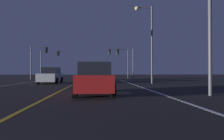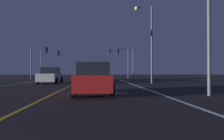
# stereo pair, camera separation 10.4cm
# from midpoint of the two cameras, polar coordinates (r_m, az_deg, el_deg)

# --- Properties ---
(lane_edge_right) EXTENTS (0.16, 37.66, 0.01)m
(lane_edge_right) POSITION_cam_midpoint_polar(r_m,az_deg,el_deg) (13.36, 10.95, -5.74)
(lane_edge_right) COLOR silver
(lane_edge_right) RESTS_ON ground
(lane_center_divider) EXTENTS (0.16, 37.66, 0.01)m
(lane_center_divider) POSITION_cam_midpoint_polar(r_m,az_deg,el_deg) (13.14, -14.62, -5.82)
(lane_center_divider) COLOR gold
(lane_center_divider) RESTS_ON ground
(car_ahead_far) EXTENTS (2.02, 4.30, 1.70)m
(car_ahead_far) POSITION_cam_midpoint_polar(r_m,az_deg,el_deg) (29.06, -3.85, -1.37)
(car_ahead_far) COLOR black
(car_ahead_far) RESTS_ON ground
(car_oncoming) EXTENTS (2.02, 4.30, 1.70)m
(car_oncoming) POSITION_cam_midpoint_polar(r_m,az_deg,el_deg) (21.87, -17.21, -1.59)
(car_oncoming) COLOR black
(car_oncoming) RESTS_ON ground
(car_lead_same_lane) EXTENTS (2.02, 4.30, 1.70)m
(car_lead_same_lane) POSITION_cam_midpoint_polar(r_m,az_deg,el_deg) (10.64, -5.07, -2.65)
(car_lead_same_lane) COLOR black
(car_lead_same_lane) RESTS_ON ground
(traffic_light_near_right) EXTENTS (2.80, 0.36, 5.06)m
(traffic_light_near_right) POSITION_cam_midpoint_polar(r_m,az_deg,el_deg) (32.60, 3.90, 3.88)
(traffic_light_near_right) COLOR #4C4C51
(traffic_light_near_right) RESTS_ON ground
(traffic_light_near_left) EXTENTS (2.74, 0.36, 5.25)m
(traffic_light_near_left) POSITION_cam_midpoint_polar(r_m,az_deg,el_deg) (33.63, -20.17, 4.00)
(traffic_light_near_left) COLOR #4C4C51
(traffic_light_near_left) RESTS_ON ground
(traffic_light_far_right) EXTENTS (3.82, 0.36, 5.67)m
(traffic_light_far_right) POSITION_cam_midpoint_polar(r_m,az_deg,el_deg) (38.03, 2.08, 3.95)
(traffic_light_far_right) COLOR #4C4C51
(traffic_light_far_right) RESTS_ON ground
(traffic_light_far_left) EXTENTS (3.53, 0.36, 5.24)m
(traffic_light_far_left) POSITION_cam_midpoint_polar(r_m,az_deg,el_deg) (38.83, -17.32, 3.42)
(traffic_light_far_left) COLOR #4C4C51
(traffic_light_far_left) RESTS_ON ground
(street_lamp_right_far) EXTENTS (1.91, 0.44, 8.14)m
(street_lamp_right_far) POSITION_cam_midpoint_polar(r_m,az_deg,el_deg) (21.40, 10.44, 9.98)
(street_lamp_right_far) COLOR #4C4C51
(street_lamp_right_far) RESTS_ON ground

